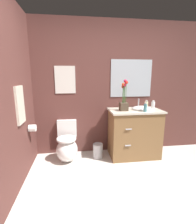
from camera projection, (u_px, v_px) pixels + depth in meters
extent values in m
plane|color=beige|center=(146.00, 223.00, 1.71)|extent=(9.77, 9.77, 0.00)
cube|color=brown|center=(122.00, 89.00, 3.21)|extent=(4.56, 0.05, 2.50)
cube|color=brown|center=(1.00, 100.00, 1.76)|extent=(0.05, 4.95, 2.50)
ellipsoid|color=white|center=(67.00, 150.00, 2.96)|extent=(0.38, 0.48, 0.40)
cube|color=white|center=(67.00, 154.00, 3.03)|extent=(0.22, 0.26, 0.18)
cube|color=white|center=(67.00, 128.00, 3.16)|extent=(0.36, 0.13, 0.32)
cylinder|color=white|center=(66.00, 139.00, 2.89)|extent=(0.34, 0.34, 0.03)
cylinder|color=#B7B7BC|center=(67.00, 120.00, 3.13)|extent=(0.04, 0.04, 0.02)
cube|color=brown|center=(134.00, 134.00, 3.09)|extent=(0.90, 0.52, 0.87)
cube|color=beige|center=(135.00, 111.00, 2.99)|extent=(0.94, 0.56, 0.03)
ellipsoid|color=white|center=(142.00, 109.00, 3.00)|extent=(0.36, 0.26, 0.10)
cylinder|color=#B7B7BC|center=(138.00, 103.00, 3.14)|extent=(0.02, 0.02, 0.18)
cube|color=#B7B7BC|center=(129.00, 129.00, 2.76)|extent=(0.10, 0.02, 0.02)
cube|color=#B7B7BC|center=(128.00, 146.00, 2.82)|extent=(0.10, 0.02, 0.02)
cube|color=#4C3D2D|center=(124.00, 107.00, 2.91)|extent=(0.14, 0.14, 0.14)
cylinder|color=#386B2D|center=(125.00, 92.00, 2.85)|extent=(0.01, 0.01, 0.38)
sphere|color=#E01E51|center=(125.00, 81.00, 2.81)|extent=(0.06, 0.06, 0.06)
cylinder|color=#386B2D|center=(124.00, 94.00, 2.89)|extent=(0.01, 0.01, 0.30)
sphere|color=red|center=(124.00, 85.00, 2.85)|extent=(0.06, 0.06, 0.06)
cylinder|color=#386B2D|center=(123.00, 95.00, 2.90)|extent=(0.01, 0.01, 0.28)
sphere|color=red|center=(123.00, 87.00, 2.87)|extent=(0.06, 0.06, 0.06)
cylinder|color=#386B2D|center=(123.00, 94.00, 2.87)|extent=(0.01, 0.01, 0.31)
sphere|color=#EA4C23|center=(123.00, 85.00, 2.83)|extent=(0.06, 0.06, 0.06)
cylinder|color=#386B2D|center=(123.00, 94.00, 2.84)|extent=(0.01, 0.01, 0.32)
sphere|color=#EA4C23|center=(123.00, 84.00, 2.81)|extent=(0.06, 0.06, 0.06)
cylinder|color=#386B2D|center=(124.00, 94.00, 2.85)|extent=(0.01, 0.01, 0.32)
sphere|color=#E01E51|center=(124.00, 85.00, 2.81)|extent=(0.06, 0.06, 0.06)
cylinder|color=#386B2D|center=(126.00, 93.00, 2.83)|extent=(0.01, 0.01, 0.35)
sphere|color=red|center=(126.00, 82.00, 2.79)|extent=(0.06, 0.06, 0.06)
cylinder|color=white|center=(153.00, 105.00, 3.08)|extent=(0.07, 0.07, 0.13)
cylinder|color=silver|center=(153.00, 101.00, 3.06)|extent=(0.04, 0.04, 0.02)
cylinder|color=teal|center=(145.00, 108.00, 2.82)|extent=(0.06, 0.06, 0.13)
cylinder|color=#B7B7BC|center=(146.00, 103.00, 2.80)|extent=(0.03, 0.03, 0.02)
cylinder|color=beige|center=(146.00, 105.00, 3.12)|extent=(0.06, 0.06, 0.13)
cylinder|color=#B7B7BC|center=(147.00, 101.00, 3.10)|extent=(0.04, 0.04, 0.02)
cylinder|color=#B7B7BC|center=(98.00, 151.00, 3.07)|extent=(0.18, 0.18, 0.26)
torus|color=#B7B7BC|center=(98.00, 144.00, 3.04)|extent=(0.18, 0.18, 0.01)
cube|color=silver|center=(65.00, 80.00, 3.00)|extent=(0.37, 0.01, 0.49)
cube|color=#B2BCC6|center=(131.00, 78.00, 3.16)|extent=(0.80, 0.01, 0.70)
cube|color=beige|center=(20.00, 105.00, 2.25)|extent=(0.03, 0.28, 0.52)
cylinder|color=white|center=(32.00, 128.00, 2.64)|extent=(0.11, 0.11, 0.11)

